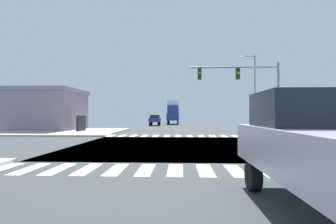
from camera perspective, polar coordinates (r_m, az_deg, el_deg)
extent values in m
cube|color=#343A3A|center=(16.33, 4.69, -7.24)|extent=(14.00, 90.00, 0.05)
cube|color=#343A3A|center=(16.33, 4.69, -7.24)|extent=(90.00, 12.00, 0.05)
cube|color=#B2ADA3|center=(31.37, 28.34, -3.83)|extent=(12.00, 12.00, 0.14)
cube|color=#B6AA9B|center=(30.87, -21.16, -3.92)|extent=(12.00, 12.00, 0.14)
cube|color=white|center=(10.99, -32.11, -10.21)|extent=(0.50, 2.00, 0.01)
cube|color=white|center=(10.46, -27.52, -10.73)|extent=(0.50, 2.00, 0.01)
cube|color=white|center=(10.01, -22.47, -11.22)|extent=(0.50, 2.00, 0.01)
cube|color=white|center=(9.64, -16.96, -11.66)|extent=(0.50, 2.00, 0.01)
cube|color=white|center=(9.36, -11.05, -12.01)|extent=(0.50, 2.00, 0.01)
cube|color=white|center=(9.18, -4.83, -12.24)|extent=(0.50, 2.00, 0.01)
cube|color=white|center=(9.10, 1.58, -12.34)|extent=(0.50, 2.00, 0.01)
cube|color=white|center=(9.14, 8.00, -12.29)|extent=(0.50, 2.00, 0.01)
cube|color=white|center=(9.29, 14.30, -12.09)|extent=(0.50, 2.00, 0.01)
cube|color=white|center=(9.53, 20.32, -11.76)|extent=(0.50, 2.00, 0.01)
cube|color=white|center=(9.88, 25.96, -11.35)|extent=(0.50, 2.00, 0.01)
cube|color=white|center=(10.31, 31.17, -10.86)|extent=(0.50, 2.00, 0.01)
cube|color=white|center=(24.38, -12.09, -4.98)|extent=(0.50, 2.00, 0.01)
cube|color=white|center=(24.14, -9.79, -5.03)|extent=(0.50, 2.00, 0.01)
cube|color=white|center=(23.95, -7.44, -5.07)|extent=(0.50, 2.00, 0.01)
cube|color=white|center=(23.80, -5.06, -5.10)|extent=(0.50, 2.00, 0.01)
cube|color=white|center=(23.68, -2.65, -5.12)|extent=(0.50, 2.00, 0.01)
cube|color=white|center=(23.61, -0.22, -5.14)|extent=(0.50, 2.00, 0.01)
cube|color=white|center=(23.59, 2.21, -5.14)|extent=(0.50, 2.00, 0.01)
cube|color=white|center=(23.60, 4.65, -5.14)|extent=(0.50, 2.00, 0.01)
cube|color=white|center=(23.66, 7.08, -5.13)|extent=(0.50, 2.00, 0.01)
cube|color=white|center=(23.76, 9.50, -5.10)|extent=(0.50, 2.00, 0.01)
cube|color=white|center=(23.90, 11.89, -5.07)|extent=(0.50, 2.00, 0.01)
cube|color=white|center=(24.08, 14.25, -5.03)|extent=(0.50, 2.00, 0.01)
cube|color=white|center=(24.30, 16.56, -4.99)|extent=(0.50, 2.00, 0.01)
cube|color=white|center=(24.56, 18.84, -4.93)|extent=(0.50, 2.00, 0.01)
cylinder|color=gray|center=(24.74, 22.62, 2.53)|extent=(0.20, 0.20, 6.40)
cylinder|color=gray|center=(24.02, 13.84, 9.31)|extent=(7.68, 0.14, 0.14)
cube|color=#1E5123|center=(24.01, 14.75, 7.99)|extent=(0.32, 0.40, 1.00)
sphere|color=black|center=(23.82, 14.88, 8.82)|extent=(0.22, 0.22, 0.22)
sphere|color=orange|center=(23.77, 14.88, 8.08)|extent=(0.22, 0.22, 0.22)
sphere|color=black|center=(23.73, 14.88, 7.34)|extent=(0.22, 0.22, 0.22)
cube|color=#1E5123|center=(23.54, 6.79, 8.15)|extent=(0.32, 0.40, 1.00)
sphere|color=black|center=(23.35, 6.84, 8.99)|extent=(0.22, 0.22, 0.22)
sphere|color=orange|center=(23.30, 6.84, 8.24)|extent=(0.22, 0.22, 0.22)
sphere|color=black|center=(23.26, 6.84, 7.48)|extent=(0.22, 0.22, 0.22)
cylinder|color=gray|center=(32.37, 18.19, 3.85)|extent=(0.16, 0.16, 8.75)
cylinder|color=gray|center=(32.80, 16.96, 11.34)|extent=(1.40, 0.10, 0.10)
ellipsoid|color=silver|center=(32.63, 15.74, 11.31)|extent=(0.60, 0.32, 0.20)
cube|color=gray|center=(36.10, -27.98, 0.09)|extent=(12.28, 7.44, 4.55)
cube|color=gray|center=(36.21, -27.96, 4.01)|extent=(12.58, 7.74, 0.40)
cube|color=black|center=(30.33, -18.13, -2.42)|extent=(0.24, 2.20, 1.80)
cylinder|color=black|center=(6.99, 17.83, -12.83)|extent=(0.26, 0.74, 0.74)
cylinder|color=black|center=(7.56, 29.88, -11.84)|extent=(0.26, 0.74, 0.74)
cube|color=#AFAABF|center=(5.55, 30.70, -7.58)|extent=(2.00, 5.10, 0.86)
cube|color=black|center=(6.31, 26.83, 0.55)|extent=(1.76, 1.79, 0.75)
cylinder|color=black|center=(45.17, -2.09, -2.57)|extent=(0.26, 0.68, 0.68)
cylinder|color=black|center=(45.31, -3.90, -2.57)|extent=(0.26, 0.68, 0.68)
cylinder|color=black|center=(48.09, -1.80, -2.46)|extent=(0.26, 0.68, 0.68)
cylinder|color=black|center=(48.22, -3.51, -2.45)|extent=(0.26, 0.68, 0.68)
cube|color=navy|center=(46.67, -2.82, -1.69)|extent=(1.80, 4.30, 0.66)
cube|color=black|center=(46.67, -2.82, -0.95)|extent=(1.55, 2.24, 0.54)
cylinder|color=black|center=(51.66, 2.10, -2.27)|extent=(0.26, 0.80, 0.80)
cylinder|color=black|center=(51.72, -0.03, -2.27)|extent=(0.26, 0.80, 0.80)
cylinder|color=black|center=(56.56, 2.15, -2.13)|extent=(0.26, 0.80, 0.80)
cylinder|color=black|center=(56.60, 0.20, -2.13)|extent=(0.26, 0.80, 0.80)
cube|color=navy|center=(54.11, 1.11, -0.99)|extent=(2.40, 7.20, 1.49)
cube|color=white|center=(55.21, 1.14, 1.12)|extent=(2.30, 4.18, 2.56)
cube|color=navy|center=(51.96, 1.05, 0.64)|extent=(2.11, 2.02, 1.49)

